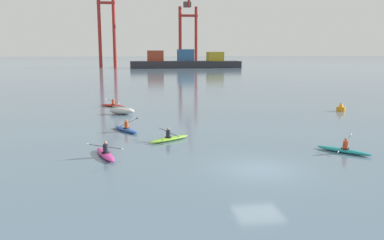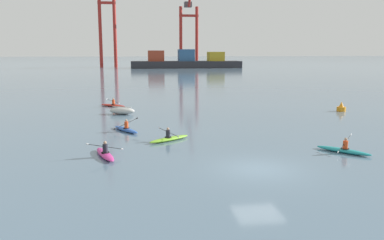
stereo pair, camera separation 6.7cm
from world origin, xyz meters
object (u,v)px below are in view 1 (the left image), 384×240
Objects in this scene: gantry_crane_west at (106,15)px; channel_buoy at (341,108)px; kayak_red at (113,105)px; kayak_blue at (126,129)px; container_barge at (185,62)px; capsized_dinghy at (122,111)px; gantry_crane_west_mid at (188,25)px; kayak_magenta at (105,154)px; kayak_lime at (169,138)px; kayak_teal at (344,150)px.

gantry_crane_west is 115.86m from channel_buoy.
kayak_blue is at bearing -83.01° from kayak_red.
capsized_dinghy is (-19.50, -102.71, -1.82)m from container_barge.
capsized_dinghy is at bearing -100.93° from gantry_crane_west_mid.
channel_buoy is (22.39, -1.20, 0.01)m from capsized_dinghy.
capsized_dinghy is at bearing -100.75° from container_barge.
kayak_red is at bearing -102.02° from container_barge.
kayak_magenta is at bearing -147.46° from channel_buoy.
kayak_magenta is (-0.53, -15.82, -0.18)m from capsized_dinghy.
kayak_red reaches higher than kayak_blue.
gantry_crane_west_mid is at bearing 79.07° from capsized_dinghy.
gantry_crane_west_mid is at bearing 77.95° from kayak_red.
capsized_dinghy is 15.83m from kayak_magenta.
channel_buoy is at bearing -74.58° from gantry_crane_west.
kayak_blue is at bearing 128.90° from kayak_lime.
channel_buoy is at bearing -90.08° from gantry_crane_west_mid.
gantry_crane_west_mid is 131.33m from kayak_lime.
kayak_blue is 4.84m from kayak_lime.
kayak_red is at bearing -102.05° from gantry_crane_west_mid.
kayak_lime and kayak_magenta have the same top height.
gantry_crane_west_mid is 10.86× the size of kayak_red.
gantry_crane_west is 1.19× the size of gantry_crane_west_mid.
kayak_lime is at bearing -98.36° from gantry_crane_west_mid.
kayak_red is at bearing -86.21° from gantry_crane_west.
kayak_lime is 5.46m from kayak_magenta.
container_barge is 119.86m from kayak_teal.
channel_buoy is 0.33× the size of kayak_teal.
kayak_blue is at bearing 81.72° from kayak_magenta.
gantry_crane_west_mid is 118.99m from channel_buoy.
gantry_crane_west_mid is (3.05, 14.07, 13.62)m from container_barge.
kayak_teal is 11.40m from kayak_lime.
kayak_red is (-15.12, 22.62, 0.00)m from kayak_teal.
kayak_red is (-4.77, 17.85, -0.00)m from kayak_lime.
capsized_dinghy is 0.90× the size of kayak_lime.
kayak_teal is at bearing -4.65° from kayak_magenta.
gantry_crane_west is at bearing 105.42° from channel_buoy.
kayak_magenta is (-23.07, -132.61, -15.62)m from gantry_crane_west_mid.
gantry_crane_west_mid is 11.04× the size of kayak_teal.
kayak_teal reaches higher than channel_buoy.
kayak_magenta is (-4.11, -3.59, -0.00)m from kayak_lime.
kayak_blue reaches higher than kayak_magenta.
kayak_blue is 1.03× the size of kayak_lime.
kayak_blue is (8.59, -117.56, -18.40)m from gantry_crane_west.
kayak_magenta reaches higher than capsized_dinghy.
kayak_blue is 14.19m from kayak_red.
kayak_red reaches higher than capsized_dinghy.
container_barge is at bearing -13.06° from gantry_crane_west.
kayak_red is 21.45m from kayak_magenta.
kayak_teal is at bearing -56.24° from kayak_red.
kayak_lime is at bearing -149.61° from channel_buoy.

